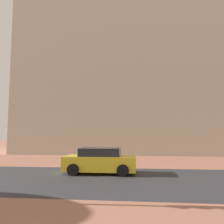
{
  "coord_description": "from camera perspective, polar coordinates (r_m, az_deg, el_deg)",
  "views": [
    {
      "loc": [
        1.26,
        -1.51,
        2.22
      ],
      "look_at": [
        0.12,
        9.78,
        3.32
      ],
      "focal_mm": 36.24,
      "sensor_mm": 36.0,
      "label": 1
    }
  ],
  "objects": [
    {
      "name": "ground_plane",
      "position": [
        11.79,
        -0.51,
        -16.4
      ],
      "size": [
        120.0,
        120.0,
        0.0
      ],
      "primitive_type": "plane",
      "color": "#93604C"
    },
    {
      "name": "car_yellow",
      "position": [
        13.12,
        -2.98,
        -12.21
      ],
      "size": [
        4.01,
        2.01,
        1.44
      ],
      "color": "gold",
      "rests_on": "ground_plane"
    },
    {
      "name": "landmark_building",
      "position": [
        30.57,
        5.64,
        11.48
      ],
      "size": [
        27.21,
        12.38,
        38.06
      ],
      "color": "#B2A893",
      "rests_on": "ground_plane"
    },
    {
      "name": "street_asphalt_strip",
      "position": [
        11.59,
        -0.63,
        -16.58
      ],
      "size": [
        120.0,
        7.17,
        0.0
      ],
      "primitive_type": "cube",
      "color": "#2D2D33",
      "rests_on": "ground_plane"
    }
  ]
}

